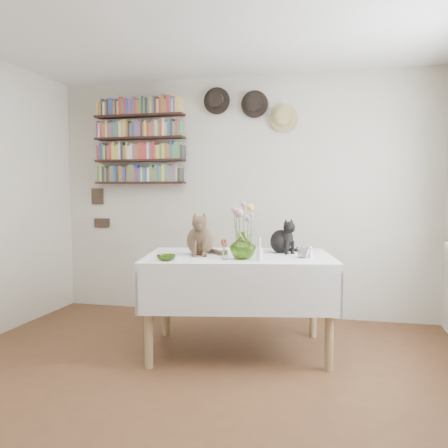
% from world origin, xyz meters
% --- Properties ---
extents(room, '(4.08, 4.58, 2.58)m').
position_xyz_m(room, '(0.00, 0.00, 1.25)').
color(room, brown).
rests_on(room, ground).
extents(dining_table, '(1.64, 1.22, 0.79)m').
position_xyz_m(dining_table, '(0.22, 1.06, 0.60)').
color(dining_table, white).
rests_on(dining_table, room).
extents(tabby_cat, '(0.30, 0.35, 0.36)m').
position_xyz_m(tabby_cat, '(-0.09, 1.03, 0.97)').
color(tabby_cat, brown).
rests_on(tabby_cat, dining_table).
extents(black_cat, '(0.32, 0.32, 0.29)m').
position_xyz_m(black_cat, '(0.53, 1.29, 0.94)').
color(black_cat, black).
rests_on(black_cat, dining_table).
extents(flower_vase, '(0.27, 0.27, 0.21)m').
position_xyz_m(flower_vase, '(0.30, 0.85, 0.90)').
color(flower_vase, '#7BAC30').
rests_on(flower_vase, dining_table).
extents(green_bowl, '(0.16, 0.16, 0.04)m').
position_xyz_m(green_bowl, '(-0.24, 0.63, 0.82)').
color(green_bowl, '#7BAC30').
rests_on(green_bowl, dining_table).
extents(drinking_glass, '(0.12, 0.12, 0.08)m').
position_xyz_m(drinking_glass, '(0.73, 1.01, 0.84)').
color(drinking_glass, white).
rests_on(drinking_glass, dining_table).
extents(candlestick, '(0.05, 0.05, 0.17)m').
position_xyz_m(candlestick, '(0.44, 0.76, 0.85)').
color(candlestick, white).
rests_on(candlestick, dining_table).
extents(berry_jar, '(0.04, 0.04, 0.18)m').
position_xyz_m(berry_jar, '(0.17, 0.79, 0.87)').
color(berry_jar, white).
rests_on(berry_jar, dining_table).
extents(porcelain_figurine, '(0.05, 0.05, 0.09)m').
position_xyz_m(porcelain_figurine, '(0.79, 1.03, 0.83)').
color(porcelain_figurine, white).
rests_on(porcelain_figurine, dining_table).
extents(flower_bouquet, '(0.17, 0.13, 0.39)m').
position_xyz_m(flower_bouquet, '(0.30, 0.86, 1.13)').
color(flower_bouquet, '#4C7233').
rests_on(flower_bouquet, flower_vase).
extents(bookshelf_unit, '(1.00, 0.16, 0.91)m').
position_xyz_m(bookshelf_unit, '(-1.10, 2.16, 1.84)').
color(bookshelf_unit, black).
rests_on(bookshelf_unit, room).
extents(wall_hats, '(0.98, 0.09, 0.48)m').
position_xyz_m(wall_hats, '(0.12, 2.19, 2.17)').
color(wall_hats, black).
rests_on(wall_hats, room).
extents(wall_art_plaques, '(0.21, 0.02, 0.44)m').
position_xyz_m(wall_art_plaques, '(-1.63, 2.23, 1.12)').
color(wall_art_plaques, '#38281E').
rests_on(wall_art_plaques, room).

